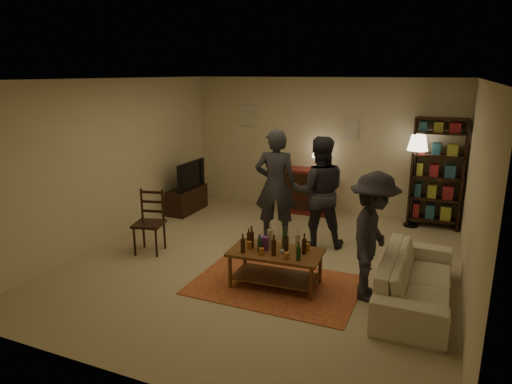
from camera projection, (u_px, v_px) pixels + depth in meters
The scene contains 13 objects.
floor at pixel (264, 262), 6.92m from camera, with size 6.00×6.00×0.00m, color #C6B793.
room_shell at pixel (290, 121), 9.35m from camera, with size 6.00×6.00×6.00m.
rug at pixel (275, 285), 6.16m from camera, with size 2.20×1.50×0.01m, color maroon.
coffee_table at pixel (275, 256), 6.06m from camera, with size 1.25×0.74×0.84m.
dining_chair at pixel (150, 219), 7.24m from camera, with size 0.53×0.53×1.02m.
tv_stand at pixel (187, 193), 9.35m from camera, with size 0.40×1.00×1.06m.
dresser at pixel (306, 190), 9.28m from camera, with size 1.00×0.50×1.36m.
bookshelf at pixel (437, 172), 8.26m from camera, with size 0.90×0.34×2.02m.
floor_lamp at pixel (417, 149), 8.18m from camera, with size 0.36×0.36×1.71m.
sofa at pixel (416, 280), 5.64m from camera, with size 2.08×0.81×0.61m, color beige.
person_left at pixel (275, 186), 7.64m from camera, with size 0.69×0.46×1.90m, color #2A2B32.
person_right at pixel (319, 192), 7.38m from camera, with size 0.89×0.69×1.82m, color #25252C.
person_by_sofa at pixel (373, 237), 5.63m from camera, with size 1.06×0.61×1.64m, color #292830.
Camera 1 is at (2.43, -5.94, 2.79)m, focal length 32.00 mm.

